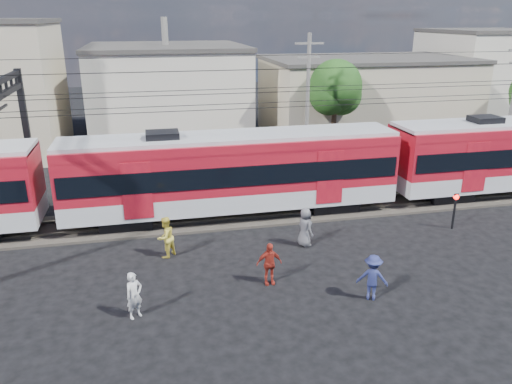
# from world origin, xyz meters

# --- Properties ---
(ground) EXTENTS (120.00, 120.00, 0.00)m
(ground) POSITION_xyz_m (0.00, 0.00, 0.00)
(ground) COLOR black
(ground) RESTS_ON ground
(track_bed) EXTENTS (70.00, 3.40, 0.12)m
(track_bed) POSITION_xyz_m (0.00, 8.00, 0.06)
(track_bed) COLOR #2D2823
(track_bed) RESTS_ON ground
(rail_near) EXTENTS (70.00, 0.12, 0.12)m
(rail_near) POSITION_xyz_m (0.00, 7.25, 0.18)
(rail_near) COLOR #59544C
(rail_near) RESTS_ON track_bed
(rail_far) EXTENTS (70.00, 0.12, 0.12)m
(rail_far) POSITION_xyz_m (0.00, 8.75, 0.18)
(rail_far) COLOR #59544C
(rail_far) RESTS_ON track_bed
(commuter_train) EXTENTS (50.30, 3.08, 4.17)m
(commuter_train) POSITION_xyz_m (0.16, 8.00, 2.40)
(commuter_train) COLOR black
(commuter_train) RESTS_ON ground
(catenary) EXTENTS (70.00, 9.30, 7.52)m
(catenary) POSITION_xyz_m (-8.65, 8.00, 5.14)
(catenary) COLOR black
(catenary) RESTS_ON ground
(building_midwest) EXTENTS (12.24, 12.24, 7.30)m
(building_midwest) POSITION_xyz_m (-2.00, 27.00, 3.66)
(building_midwest) COLOR beige
(building_midwest) RESTS_ON ground
(building_mideast) EXTENTS (16.32, 10.20, 6.30)m
(building_mideast) POSITION_xyz_m (14.00, 24.00, 3.16)
(building_mideast) COLOR tan
(building_mideast) RESTS_ON ground
(building_east) EXTENTS (10.20, 10.20, 8.30)m
(building_east) POSITION_xyz_m (28.00, 28.00, 4.16)
(building_east) COLOR beige
(building_east) RESTS_ON ground
(utility_pole_mid) EXTENTS (1.80, 0.24, 8.50)m
(utility_pole_mid) POSITION_xyz_m (6.00, 15.00, 4.53)
(utility_pole_mid) COLOR slate
(utility_pole_mid) RESTS_ON ground
(tree_near) EXTENTS (3.82, 3.64, 6.72)m
(tree_near) POSITION_xyz_m (9.19, 18.09, 4.66)
(tree_near) COLOR #382619
(tree_near) RESTS_ON ground
(pedestrian_a) EXTENTS (0.71, 0.65, 1.63)m
(pedestrian_a) POSITION_xyz_m (-4.72, 0.02, 0.81)
(pedestrian_a) COLOR silver
(pedestrian_a) RESTS_ON ground
(pedestrian_b) EXTENTS (1.08, 1.07, 1.75)m
(pedestrian_b) POSITION_xyz_m (-3.49, 4.27, 0.88)
(pedestrian_b) COLOR #DBC844
(pedestrian_b) RESTS_ON ground
(pedestrian_c) EXTENTS (1.26, 1.04, 1.69)m
(pedestrian_c) POSITION_xyz_m (3.41, -0.63, 0.84)
(pedestrian_c) COLOR navy
(pedestrian_c) RESTS_ON ground
(pedestrian_d) EXTENTS (0.97, 0.42, 1.65)m
(pedestrian_d) POSITION_xyz_m (0.13, 1.19, 0.82)
(pedestrian_d) COLOR maroon
(pedestrian_d) RESTS_ON ground
(pedestrian_e) EXTENTS (0.81, 0.99, 1.73)m
(pedestrian_e) POSITION_xyz_m (2.44, 4.03, 0.87)
(pedestrian_e) COLOR #535359
(pedestrian_e) RESTS_ON ground
(car_silver) EXTENTS (4.47, 1.97, 1.50)m
(car_silver) POSITION_xyz_m (19.09, 13.29, 0.75)
(car_silver) COLOR #B7BABE
(car_silver) RESTS_ON ground
(crossing_signal) EXTENTS (0.25, 0.25, 1.75)m
(crossing_signal) POSITION_xyz_m (9.78, 4.27, 1.21)
(crossing_signal) COLOR black
(crossing_signal) RESTS_ON ground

